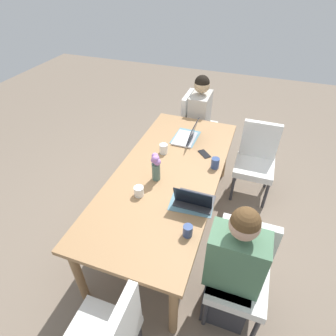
{
  "coord_description": "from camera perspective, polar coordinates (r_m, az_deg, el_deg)",
  "views": [
    {
      "loc": [
        1.92,
        0.68,
        2.41
      ],
      "look_at": [
        0.0,
        0.0,
        0.79
      ],
      "focal_mm": 29.55,
      "sensor_mm": 36.0,
      "label": 1
    }
  ],
  "objects": [
    {
      "name": "coffee_mug_near_right",
      "position": [
        2.09,
        4.09,
        -12.79
      ],
      "size": [
        0.07,
        0.07,
        0.1
      ],
      "primitive_type": "cylinder",
      "color": "#33477A",
      "rests_on": "dining_table"
    },
    {
      "name": "person_far_left_near",
      "position": [
        2.24,
        13.08,
        -20.31
      ],
      "size": [
        0.36,
        0.4,
        1.19
      ],
      "color": "#2D2D33",
      "rests_on": "ground_plane"
    },
    {
      "name": "coffee_mug_centre_left",
      "position": [
        2.39,
        -6.02,
        -4.79
      ],
      "size": [
        0.09,
        0.09,
        0.09
      ],
      "primitive_type": "cylinder",
      "color": "white",
      "rests_on": "dining_table"
    },
    {
      "name": "laptop_head_left_left_mid",
      "position": [
        3.08,
        3.97,
        6.5
      ],
      "size": [
        0.32,
        0.22,
        0.21
      ],
      "color": "silver",
      "rests_on": "dining_table"
    },
    {
      "name": "laptop_far_left_near",
      "position": [
        2.31,
        5.39,
        -6.6
      ],
      "size": [
        0.22,
        0.32,
        0.21
      ],
      "color": "#38383D",
      "rests_on": "dining_table"
    },
    {
      "name": "chair_head_left_left_mid",
      "position": [
        3.95,
        5.53,
        9.39
      ],
      "size": [
        0.44,
        0.44,
        0.9
      ],
      "color": "silver",
      "rests_on": "ground_plane"
    },
    {
      "name": "coffee_mug_near_left",
      "position": [
        2.7,
        9.71,
        1.01
      ],
      "size": [
        0.08,
        0.08,
        0.11
      ],
      "primitive_type": "cylinder",
      "color": "#33477A",
      "rests_on": "dining_table"
    },
    {
      "name": "dining_table",
      "position": [
        2.69,
        -0.0,
        -2.01
      ],
      "size": [
        2.22,
        0.97,
        0.74
      ],
      "color": "#9E754C",
      "rests_on": "ground_plane"
    },
    {
      "name": "placemat_far_left_near",
      "position": [
        2.34,
        4.93,
        -7.18
      ],
      "size": [
        0.29,
        0.38,
        0.0
      ],
      "primitive_type": "cube",
      "rotation": [
        0.0,
        0.0,
        -1.49
      ],
      "color": "slate",
      "rests_on": "dining_table"
    },
    {
      "name": "flower_vase",
      "position": [
        2.46,
        -2.53,
        0.59
      ],
      "size": [
        0.1,
        0.1,
        0.28
      ],
      "color": "#4C6B60",
      "rests_on": "dining_table"
    },
    {
      "name": "coffee_mug_centre_right",
      "position": [
        2.86,
        -0.92,
        3.99
      ],
      "size": [
        0.08,
        0.08,
        0.1
      ],
      "primitive_type": "cylinder",
      "color": "white",
      "rests_on": "dining_table"
    },
    {
      "name": "person_head_left_left_mid",
      "position": [
        3.87,
        6.4,
        9.14
      ],
      "size": [
        0.4,
        0.36,
        1.19
      ],
      "color": "#2D2D33",
      "rests_on": "ground_plane"
    },
    {
      "name": "chair_far_left_far",
      "position": [
        3.39,
        17.72,
        2.06
      ],
      "size": [
        0.44,
        0.44,
        0.9
      ],
      "color": "silver",
      "rests_on": "ground_plane"
    },
    {
      "name": "phone_black",
      "position": [
        2.9,
        7.51,
        2.91
      ],
      "size": [
        0.16,
        0.16,
        0.01
      ],
      "primitive_type": "cube",
      "rotation": [
        0.0,
        0.0,
        0.78
      ],
      "color": "black",
      "rests_on": "dining_table"
    },
    {
      "name": "ground_plane",
      "position": [
        3.16,
        -0.0,
        -11.24
      ],
      "size": [
        10.0,
        10.0,
        0.0
      ],
      "primitive_type": "plane",
      "color": "#756656"
    },
    {
      "name": "placemat_head_left_left_mid",
      "position": [
        3.15,
        3.68,
        6.33
      ],
      "size": [
        0.37,
        0.27,
        0.0
      ],
      "primitive_type": "cube",
      "rotation": [
        0.0,
        0.0,
        -0.04
      ],
      "color": "slate",
      "rests_on": "dining_table"
    },
    {
      "name": "chair_far_left_near",
      "position": [
        2.31,
        14.83,
        -19.43
      ],
      "size": [
        0.44,
        0.44,
        0.9
      ],
      "color": "silver",
      "rests_on": "ground_plane"
    }
  ]
}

